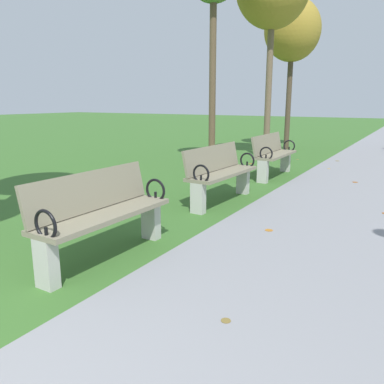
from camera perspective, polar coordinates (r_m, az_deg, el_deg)
The scene contains 5 objects.
park_bench_2 at distance 4.08m, azimuth -12.99°, elevation -3.01°, with size 0.50×1.61×0.90m.
park_bench_3 at distance 6.24m, azimuth 4.09°, elevation 2.86°, with size 0.54×1.62×0.90m.
park_bench_4 at distance 8.56m, azimuth 11.70°, elevation 5.42°, with size 0.48×1.60×0.90m.
tree_5 at distance 13.75m, azimuth 14.36°, elevation 21.71°, with size 1.76×1.76×4.74m.
scattered_leaves at distance 5.03m, azimuth 5.93°, elevation -5.22°, with size 5.19×12.20×0.02m.
Camera 1 is at (2.22, -0.19, 1.60)m, focal length 36.74 mm.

